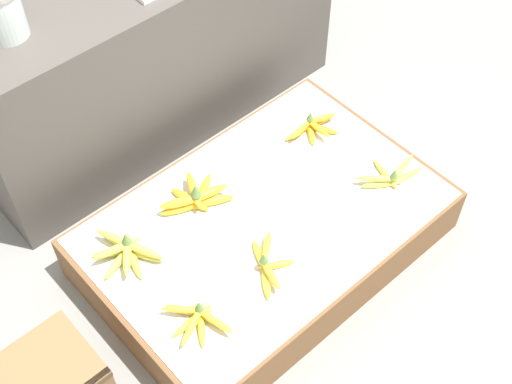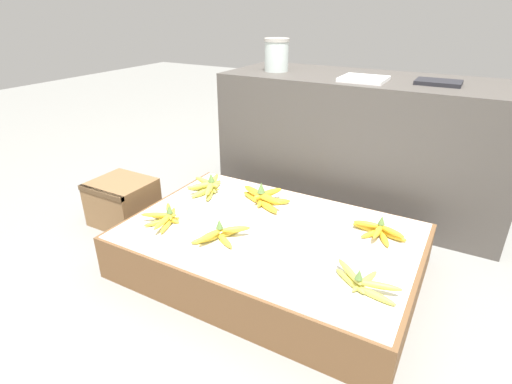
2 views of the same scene
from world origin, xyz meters
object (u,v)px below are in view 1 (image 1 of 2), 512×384
Objects in this scene: banana_bunch_front_right at (391,176)px; glass_jar at (1,12)px; banana_bunch_front_midleft at (267,264)px; banana_bunch_middle_right at (313,127)px; banana_bunch_middle_left at (126,251)px; banana_bunch_middle_midleft at (195,197)px; banana_bunch_front_left at (198,318)px.

banana_bunch_front_right is 1.38m from glass_jar.
banana_bunch_front_midleft is 0.63m from banana_bunch_middle_right.
banana_bunch_middle_midleft is (0.30, 0.02, 0.00)m from banana_bunch_middle_left.
banana_bunch_middle_right is (0.84, -0.01, -0.00)m from banana_bunch_middle_left.
glass_jar is at bearing 142.17° from banana_bunch_middle_right.
banana_bunch_middle_left is 0.96× the size of banana_bunch_middle_midleft.
banana_bunch_middle_left is 1.41× the size of glass_jar.
banana_bunch_front_left is at bearing -92.59° from glass_jar.
banana_bunch_front_midleft is 0.46m from banana_bunch_middle_left.
banana_bunch_middle_right reaches higher than banana_bunch_front_right.
banana_bunch_front_left is at bearing -157.88° from banana_bunch_middle_right.
banana_bunch_middle_midleft reaches higher than banana_bunch_front_midleft.
banana_bunch_middle_left reaches higher than banana_bunch_front_right.
glass_jar is (-0.81, 0.96, 0.57)m from banana_bunch_front_right.
banana_bunch_front_left is at bearing 179.91° from banana_bunch_front_midleft.
banana_bunch_front_midleft is 1.13m from glass_jar.
banana_bunch_middle_right is (0.82, 0.33, 0.00)m from banana_bunch_front_left.
banana_bunch_front_midleft is 0.36m from banana_bunch_middle_midleft.
banana_bunch_front_midleft is at bearing -89.45° from banana_bunch_middle_midleft.
banana_bunch_middle_left is (-0.31, 0.34, 0.00)m from banana_bunch_front_midleft.
banana_bunch_front_midleft is 1.22× the size of glass_jar.
banana_bunch_middle_midleft is at bearing 90.55° from banana_bunch_front_midleft.
banana_bunch_middle_right is 1.32× the size of glass_jar.
banana_bunch_middle_right is at bearing 22.12° from banana_bunch_front_left.
glass_jar is at bearing 130.37° from banana_bunch_front_right.
banana_bunch_middle_right is (0.54, 0.33, -0.00)m from banana_bunch_front_midleft.
banana_bunch_middle_right is at bearing -37.83° from glass_jar.
glass_jar reaches higher than banana_bunch_front_right.
banana_bunch_front_left is 1.00× the size of banana_bunch_middle_right.
banana_bunch_middle_midleft is (0.28, 0.36, 0.01)m from banana_bunch_front_left.
banana_bunch_front_right is at bearing -22.26° from banana_bunch_middle_left.
banana_bunch_middle_left is (-0.88, 0.36, 0.01)m from banana_bunch_front_right.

